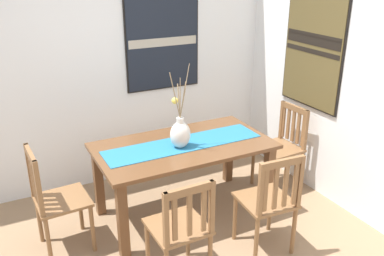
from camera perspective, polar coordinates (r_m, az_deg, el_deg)
The scene contains 11 objects.
wall_back at distance 4.48m, azimuth -11.38°, elevation 9.15°, with size 6.40×0.12×2.70m, color white.
wall_side at distance 3.96m, azimuth 24.46°, elevation 5.96°, with size 0.12×6.40×2.70m, color white.
dining_table at distance 3.89m, azimuth -1.19°, elevation -3.76°, with size 1.62×0.88×0.74m.
table_runner at distance 3.84m, azimuth -1.21°, elevation -2.18°, with size 1.49×0.36×0.01m, color #236B93.
centerpiece_vase at distance 3.72m, azimuth -1.63°, elevation -0.67°, with size 0.22×0.21×0.76m.
chair_0 at distance 3.16m, azimuth -1.55°, elevation -13.57°, with size 0.43×0.43×0.90m.
chair_1 at distance 3.64m, azimuth -18.42°, elevation -9.09°, with size 0.44×0.44×0.95m.
chair_2 at distance 3.51m, azimuth 10.57°, elevation -9.76°, with size 0.45×0.45×0.92m.
chair_3 at distance 4.54m, azimuth 12.31°, elevation -2.24°, with size 0.44×0.44×0.90m.
painting_on_back_wall at distance 4.56m, azimuth -4.10°, elevation 12.85°, with size 0.85×0.05×1.22m.
painting_on_side_wall at distance 4.39m, azimuth 16.38°, elevation 10.65°, with size 0.05×0.81×1.23m.
Camera 1 is at (-1.18, -2.35, 2.31)m, focal length 38.87 mm.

